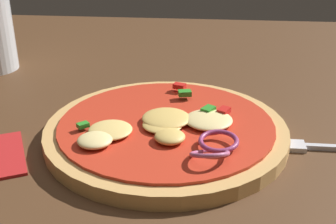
{
  "coord_description": "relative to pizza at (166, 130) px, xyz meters",
  "views": [
    {
      "loc": [
        0.03,
        -0.43,
        0.25
      ],
      "look_at": [
        -0.01,
        -0.01,
        0.05
      ],
      "focal_mm": 46.97,
      "sensor_mm": 36.0,
      "label": 1
    }
  ],
  "objects": [
    {
      "name": "fork",
      "position": [
        0.16,
        -0.01,
        -0.01
      ],
      "size": [
        0.18,
        0.02,
        0.01
      ],
      "color": "silver",
      "rests_on": "dining_table"
    },
    {
      "name": "dining_table",
      "position": [
        0.01,
        0.03,
        -0.03
      ],
      "size": [
        1.29,
        1.03,
        0.03
      ],
      "color": "#4C301C",
      "rests_on": "ground"
    },
    {
      "name": "pizza",
      "position": [
        0.0,
        0.0,
        0.0
      ],
      "size": [
        0.25,
        0.25,
        0.03
      ],
      "color": "tan",
      "rests_on": "dining_table"
    }
  ]
}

